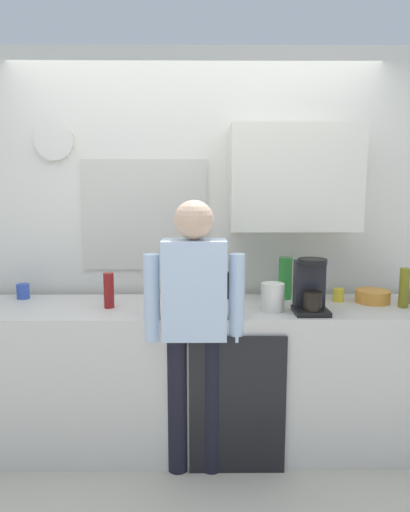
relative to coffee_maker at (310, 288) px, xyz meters
The scene contains 14 objects.
ground_plane 1.28m from the coffee_maker, 168.41° to the right, with size 8.00×8.00×0.00m, color beige.
kitchen_counter 0.93m from the coffee_maker, 167.08° to the left, with size 3.18×0.64×0.92m, color beige.
dishwasher_panel 0.81m from the coffee_maker, 158.56° to the right, with size 0.56×0.02×0.83m, color black.
back_wall_assembly 0.88m from the coffee_maker, 137.72° to the left, with size 4.78×0.42×2.60m.
coffee_maker is the anchor object (origin of this frame).
bottle_clear_soda 0.36m from the coffee_maker, 104.22° to the left, with size 0.09×0.09×0.28m, color #2D8C33.
bottle_red_vinegar 1.23m from the coffee_maker, behind, with size 0.06×0.06×0.22m, color maroon.
bottle_dark_sauce 0.60m from the coffee_maker, 143.73° to the left, with size 0.06×0.06×0.18m, color black.
bottle_olive_oil 0.62m from the coffee_maker, 10.13° to the left, with size 0.06×0.06×0.25m, color olive.
cup_blue_mug 1.89m from the coffee_maker, 168.84° to the left, with size 0.08×0.08×0.10m, color #3351B2.
cup_yellow_cup 0.38m from the coffee_maker, 46.85° to the left, with size 0.07×0.07×0.09m, color yellow.
mixing_bowl 0.53m from the coffee_maker, 26.96° to the left, with size 0.22×0.22×0.08m, color orange.
storage_canister 0.23m from the coffee_maker, behind, with size 0.14×0.14×0.17m, color silver.
person_at_sink 0.72m from the coffee_maker, 168.41° to the right, with size 0.57×0.22×1.60m.
Camera 1 is at (0.04, -2.56, 1.68)m, focal length 32.67 mm.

